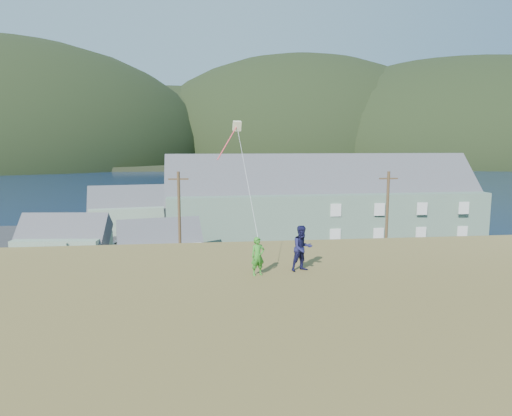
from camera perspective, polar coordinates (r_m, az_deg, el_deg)
The scene contains 15 objects.
ground at distance 37.27m, azimuth -6.85°, elevation -11.06°, with size 900.00×900.00×0.00m, color #0A1638.
grass_strip at distance 35.37m, azimuth -6.85°, elevation -12.04°, with size 110.00×8.00×0.10m, color #4C3D19.
waterfront_lot at distance 53.62m, azimuth -6.82°, elevation -5.07°, with size 72.00×36.00×0.12m, color #28282B.
wharf at distance 76.40m, azimuth -11.31°, elevation -0.95°, with size 26.00×14.00×0.90m, color gray.
far_shore at distance 365.41m, azimuth -6.78°, elevation 6.21°, with size 900.00×320.00×2.00m, color black.
far_hills at distance 316.76m, azimuth -0.29°, elevation 6.18°, with size 760.00×265.00×143.00m.
lodge at distance 56.04m, azimuth 8.39°, elevation 0.69°, with size 37.99×11.83×13.24m.
shed_palegreen_near at distance 49.68m, azimuth -22.89°, elevation -3.96°, with size 9.19×6.26×6.30m.
shed_white at distance 44.13m, azimuth -11.88°, elevation -4.94°, with size 8.61×6.54×6.19m.
shed_palegreen_far at distance 65.58m, azimuth -15.20°, elevation -0.30°, with size 12.49×8.31×7.83m.
utility_poles at distance 37.46m, azimuth -7.60°, elevation -3.26°, with size 32.95×0.24×9.85m.
parked_cars at distance 58.72m, azimuth -15.10°, elevation -3.37°, with size 21.56×12.72×1.57m.
kite_flyer_green at distance 17.33m, azimuth 0.22°, elevation -6.05°, with size 0.54×0.35×1.47m, color #308424.
kite_flyer_navy at distance 17.97m, azimuth 5.80°, elevation -5.03°, with size 0.88×0.68×1.80m, color #17173F.
kite_rig at distance 25.79m, azimuth -2.54°, elevation 9.75°, with size 0.88×4.94×10.39m.
Camera 1 is at (0.25, -35.24, 12.14)m, focal length 32.00 mm.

